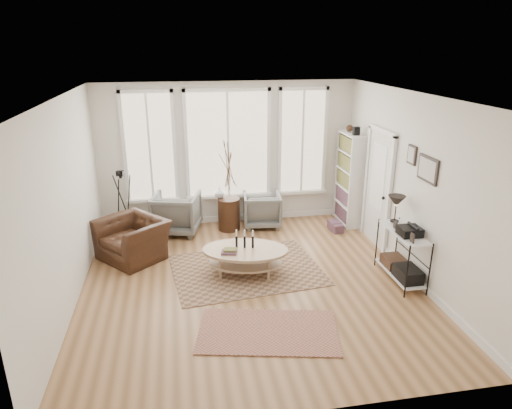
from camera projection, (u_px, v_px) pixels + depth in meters
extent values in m
plane|color=#A6774C|center=(250.00, 283.00, 7.23)|extent=(5.50, 5.50, 0.00)
plane|color=white|center=(249.00, 96.00, 6.26)|extent=(5.50, 5.50, 0.00)
cube|color=silver|center=(228.00, 154.00, 9.30)|extent=(5.20, 0.04, 2.90)
cube|color=silver|center=(298.00, 290.00, 4.19)|extent=(5.20, 0.04, 2.90)
cube|color=silver|center=(65.00, 207.00, 6.32)|extent=(0.04, 5.50, 2.90)
cube|color=silver|center=(413.00, 187.00, 7.17)|extent=(0.04, 5.50, 2.90)
cube|color=white|center=(229.00, 218.00, 9.75)|extent=(5.10, 0.04, 0.12)
cube|color=white|center=(402.00, 266.00, 7.64)|extent=(0.03, 5.40, 0.12)
cube|color=#DEBC8A|center=(228.00, 145.00, 9.21)|extent=(1.60, 0.03, 2.10)
cube|color=#DEBC8A|center=(150.00, 148.00, 8.96)|extent=(0.90, 0.03, 2.10)
cube|color=#DEBC8A|center=(302.00, 142.00, 9.46)|extent=(0.90, 0.03, 2.10)
cube|color=white|center=(228.00, 145.00, 9.19)|extent=(1.74, 0.06, 2.24)
cube|color=white|center=(150.00, 148.00, 8.94)|extent=(1.04, 0.06, 2.24)
cube|color=white|center=(302.00, 142.00, 9.45)|extent=(1.04, 0.06, 2.24)
cube|color=white|center=(229.00, 196.00, 9.54)|extent=(4.10, 0.12, 0.06)
cube|color=silver|center=(378.00, 190.00, 8.37)|extent=(0.04, 0.88, 2.10)
cube|color=white|center=(378.00, 177.00, 8.28)|extent=(0.01, 0.55, 1.20)
cube|color=white|center=(389.00, 198.00, 7.91)|extent=(0.06, 0.08, 2.18)
cube|color=white|center=(367.00, 182.00, 8.82)|extent=(0.06, 0.08, 2.18)
cube|color=white|center=(383.00, 131.00, 8.00)|extent=(0.06, 1.06, 0.08)
sphere|color=black|center=(383.00, 198.00, 8.07)|extent=(0.06, 0.06, 0.06)
cube|color=white|center=(356.00, 185.00, 8.99)|extent=(0.30, 0.03, 1.90)
cube|color=white|center=(342.00, 174.00, 9.76)|extent=(0.30, 0.03, 1.90)
cube|color=white|center=(356.00, 179.00, 9.40)|extent=(0.02, 0.85, 1.90)
cube|color=white|center=(349.00, 179.00, 9.38)|extent=(0.30, 0.81, 1.90)
cube|color=maroon|center=(349.00, 179.00, 9.38)|extent=(0.24, 0.75, 1.76)
cube|color=black|center=(356.00, 131.00, 8.84)|extent=(0.12, 0.10, 0.16)
sphere|color=#361D11|center=(350.00, 128.00, 9.17)|extent=(0.14, 0.14, 0.14)
cube|color=white|center=(400.00, 273.00, 7.30)|extent=(0.37, 1.07, 0.03)
cube|color=white|center=(404.00, 232.00, 7.07)|extent=(0.37, 1.07, 0.02)
cylinder|color=black|center=(407.00, 272.00, 6.68)|extent=(0.02, 0.02, 0.85)
cylinder|color=black|center=(430.00, 270.00, 6.74)|extent=(0.02, 0.02, 0.85)
cylinder|color=black|center=(377.00, 243.00, 7.66)|extent=(0.02, 0.02, 0.85)
cylinder|color=black|center=(397.00, 241.00, 7.72)|extent=(0.02, 0.02, 0.85)
cylinder|color=black|center=(394.00, 221.00, 7.37)|extent=(0.14, 0.14, 0.02)
cylinder|color=black|center=(395.00, 213.00, 7.33)|extent=(0.02, 0.02, 0.30)
cone|color=black|center=(397.00, 201.00, 7.26)|extent=(0.28, 0.28, 0.18)
cube|color=black|center=(410.00, 231.00, 6.90)|extent=(0.32, 0.30, 0.13)
cube|color=black|center=(408.00, 274.00, 7.03)|extent=(0.32, 0.45, 0.20)
cube|color=#361D11|center=(394.00, 261.00, 7.48)|extent=(0.32, 0.40, 0.16)
cube|color=black|center=(412.00, 238.00, 6.63)|extent=(0.02, 0.10, 0.14)
cube|color=black|center=(395.00, 225.00, 7.13)|extent=(0.02, 0.10, 0.12)
cube|color=black|center=(428.00, 169.00, 6.66)|extent=(0.03, 0.52, 0.38)
cube|color=silver|center=(427.00, 169.00, 6.66)|extent=(0.01, 0.44, 0.30)
cube|color=black|center=(412.00, 155.00, 7.09)|extent=(0.03, 0.24, 0.30)
cube|color=silver|center=(411.00, 155.00, 7.09)|extent=(0.01, 0.18, 0.24)
cube|color=brown|center=(247.00, 269.00, 7.65)|extent=(2.59, 2.06, 0.01)
cube|color=maroon|center=(268.00, 331.00, 6.00)|extent=(1.99, 1.37, 0.01)
ellipsoid|color=tan|center=(245.00, 262.00, 7.47)|extent=(1.33, 0.99, 0.03)
ellipsoid|color=tan|center=(245.00, 250.00, 7.40)|extent=(1.55, 1.16, 0.04)
cylinder|color=tan|center=(223.00, 271.00, 7.20)|extent=(0.04, 0.04, 0.40)
cylinder|color=tan|center=(271.00, 267.00, 7.33)|extent=(0.04, 0.04, 0.40)
cylinder|color=tan|center=(221.00, 258.00, 7.61)|extent=(0.04, 0.04, 0.40)
cylinder|color=tan|center=(266.00, 255.00, 7.74)|extent=(0.04, 0.04, 0.40)
cylinder|color=black|center=(237.00, 243.00, 7.39)|extent=(0.04, 0.04, 0.20)
cylinder|color=black|center=(245.00, 242.00, 7.41)|extent=(0.04, 0.04, 0.20)
cylinder|color=black|center=(253.00, 241.00, 7.43)|extent=(0.04, 0.04, 0.20)
cube|color=#335328|center=(230.00, 251.00, 7.24)|extent=(0.24, 0.18, 0.07)
imported|color=slate|center=(177.00, 213.00, 9.06)|extent=(1.06, 1.08, 0.81)
imported|color=slate|center=(262.00, 209.00, 9.40)|extent=(0.83, 0.85, 0.70)
cylinder|color=#361D11|center=(229.00, 214.00, 9.21)|extent=(0.44, 0.44, 0.66)
imported|color=silver|center=(219.00, 192.00, 9.12)|extent=(0.28, 0.28, 0.22)
imported|color=#361D11|center=(133.00, 239.00, 7.98)|extent=(1.44, 1.43, 0.71)
cylinder|color=black|center=(120.00, 177.00, 8.53)|extent=(0.06, 0.06, 0.06)
cube|color=black|center=(120.00, 173.00, 8.51)|extent=(0.15, 0.13, 0.09)
cylinder|color=black|center=(120.00, 174.00, 8.44)|extent=(0.06, 0.08, 0.06)
cube|color=maroon|center=(335.00, 225.00, 9.28)|extent=(0.23, 0.29, 0.18)
cube|color=maroon|center=(337.00, 228.00, 9.16)|extent=(0.25, 0.29, 0.17)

